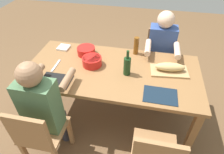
# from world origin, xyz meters

# --- Properties ---
(ground_plane) EXTENTS (8.00, 8.00, 0.00)m
(ground_plane) POSITION_xyz_m (0.00, 0.00, 0.00)
(ground_plane) COLOR brown
(dining_table) EXTENTS (1.94, 0.94, 0.74)m
(dining_table) POSITION_xyz_m (0.00, 0.00, 0.66)
(dining_table) COLOR olive
(dining_table) RESTS_ON ground_plane
(chair_far_right) EXTENTS (0.40, 0.40, 0.85)m
(chair_far_right) POSITION_xyz_m (0.53, 0.79, 0.48)
(chair_far_right) COLOR #9E7044
(chair_far_right) RESTS_ON ground_plane
(diner_far_right) EXTENTS (0.41, 0.53, 1.20)m
(diner_far_right) POSITION_xyz_m (0.53, 0.61, 0.70)
(diner_far_right) COLOR #2D2D38
(diner_far_right) RESTS_ON ground_plane
(chair_near_left) EXTENTS (0.40, 0.40, 0.85)m
(chair_near_left) POSITION_xyz_m (-0.53, -0.79, 0.48)
(chair_near_left) COLOR #9E7044
(chair_near_left) RESTS_ON ground_plane
(diner_near_left) EXTENTS (0.41, 0.53, 1.20)m
(diner_near_left) POSITION_xyz_m (-0.53, -0.61, 0.70)
(diner_near_left) COLOR #2D2D38
(diner_near_left) RESTS_ON ground_plane
(serving_bowl_fruit) EXTENTS (0.22, 0.22, 0.10)m
(serving_bowl_fruit) POSITION_xyz_m (-0.37, 0.24, 0.79)
(serving_bowl_fruit) COLOR red
(serving_bowl_fruit) RESTS_ON dining_table
(serving_bowl_salad) EXTENTS (0.22, 0.22, 0.10)m
(serving_bowl_salad) POSITION_xyz_m (-0.24, 0.04, 0.80)
(serving_bowl_salad) COLOR red
(serving_bowl_salad) RESTS_ON dining_table
(cutting_board) EXTENTS (0.42, 0.26, 0.02)m
(cutting_board) POSITION_xyz_m (0.62, 0.09, 0.75)
(cutting_board) COLOR tan
(cutting_board) RESTS_ON dining_table
(bread_loaf) EXTENTS (0.33, 0.14, 0.09)m
(bread_loaf) POSITION_xyz_m (0.62, 0.09, 0.81)
(bread_loaf) COLOR tan
(bread_loaf) RESTS_ON cutting_board
(wine_bottle) EXTENTS (0.08, 0.08, 0.29)m
(wine_bottle) POSITION_xyz_m (0.17, -0.04, 0.85)
(wine_bottle) COLOR #193819
(wine_bottle) RESTS_ON dining_table
(beer_bottle) EXTENTS (0.06, 0.06, 0.22)m
(beer_bottle) POSITION_xyz_m (0.22, 0.38, 0.85)
(beer_bottle) COLOR brown
(beer_bottle) RESTS_ON dining_table
(wine_glass) EXTENTS (0.08, 0.08, 0.17)m
(wine_glass) POSITION_xyz_m (-0.88, -0.25, 0.86)
(wine_glass) COLOR silver
(wine_glass) RESTS_ON dining_table
(placemat_near_right) EXTENTS (0.32, 0.23, 0.01)m
(placemat_near_right) POSITION_xyz_m (0.53, -0.31, 0.74)
(placemat_near_right) COLOR #142333
(placemat_near_right) RESTS_ON dining_table
(placemat_near_left) EXTENTS (0.32, 0.23, 0.01)m
(placemat_near_left) POSITION_xyz_m (-0.53, -0.31, 0.74)
(placemat_near_left) COLOR black
(placemat_near_left) RESTS_ON dining_table
(carving_knife) EXTENTS (0.03, 0.23, 0.01)m
(carving_knife) POSITION_xyz_m (-0.64, -0.06, 0.74)
(carving_knife) COLOR silver
(carving_knife) RESTS_ON dining_table
(napkin_stack) EXTENTS (0.15, 0.15, 0.02)m
(napkin_stack) POSITION_xyz_m (-0.70, 0.31, 0.75)
(napkin_stack) COLOR white
(napkin_stack) RESTS_ON dining_table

